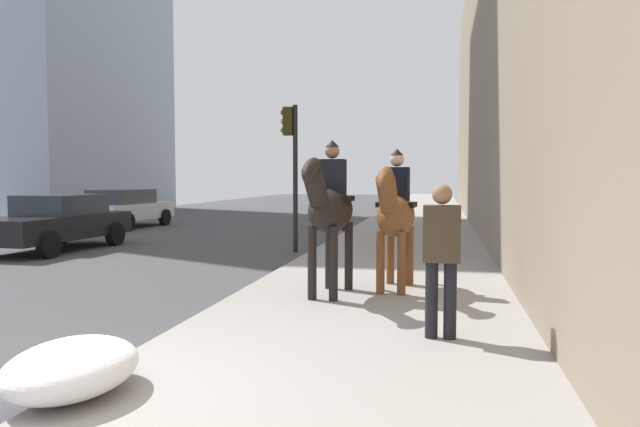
% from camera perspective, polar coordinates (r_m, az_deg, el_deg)
% --- Properties ---
extents(mounted_horse_near, '(2.15, 0.70, 2.33)m').
position_cam_1_polar(mounted_horse_near, '(8.81, 0.95, 0.50)').
color(mounted_horse_near, black).
rests_on(mounted_horse_near, sidewalk_slab).
extents(mounted_horse_far, '(2.15, 0.68, 2.22)m').
position_cam_1_polar(mounted_horse_far, '(9.31, 7.26, 0.02)').
color(mounted_horse_far, brown).
rests_on(mounted_horse_far, sidewalk_slab).
extents(pedestrian_greeting, '(0.26, 0.40, 1.70)m').
position_cam_1_polar(pedestrian_greeting, '(6.61, 11.62, -3.49)').
color(pedestrian_greeting, black).
rests_on(pedestrian_greeting, sidewalk_slab).
extents(car_near_lane, '(4.41, 2.12, 1.44)m').
position_cam_1_polar(car_near_lane, '(16.79, -24.08, -0.74)').
color(car_near_lane, black).
rests_on(car_near_lane, ground).
extents(car_mid_lane, '(4.39, 2.06, 1.44)m').
position_cam_1_polar(car_mid_lane, '(23.30, -18.28, 0.54)').
color(car_mid_lane, silver).
rests_on(car_mid_lane, ground).
extents(traffic_light_near_curb, '(0.20, 0.44, 3.69)m').
position_cam_1_polar(traffic_light_near_curb, '(14.87, -2.74, 5.78)').
color(traffic_light_near_curb, black).
rests_on(traffic_light_near_curb, ground).
extents(snow_pile_near, '(1.27, 0.98, 0.44)m').
position_cam_1_polar(snow_pile_near, '(5.38, -22.81, -13.56)').
color(snow_pile_near, white).
rests_on(snow_pile_near, sidewalk_slab).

